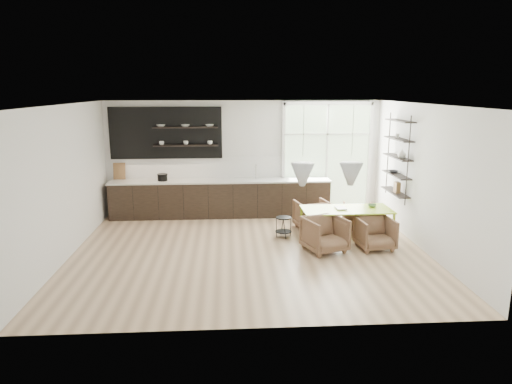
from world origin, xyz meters
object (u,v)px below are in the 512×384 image
armchair_front_left (325,234)px  wire_stool (284,224)px  armchair_back_left (312,215)px  dining_table (346,211)px  armchair_front_right (375,233)px  armchair_back_right (358,217)px

armchair_front_left → wire_stool: (-0.71, 0.94, -0.06)m
armchair_back_left → wire_stool: (-0.74, -0.55, -0.05)m
dining_table → wire_stool: 1.38m
armchair_front_right → wire_stool: bearing=148.0°
armchair_back_right → wire_stool: bearing=23.4°
armchair_back_left → armchair_back_right: bearing=158.9°
armchair_front_left → wire_stool: armchair_front_left is taller
armchair_back_left → armchair_back_right: size_ratio=1.08×
armchair_back_left → armchair_front_right: bearing=114.1°
armchair_front_left → armchair_front_right: size_ratio=1.09×
armchair_back_left → wire_stool: armchair_back_left is taller
dining_table → armchair_back_left: 1.04m
armchair_front_right → armchair_back_right: bearing=83.9°
dining_table → armchair_front_right: bearing=-53.4°
armchair_back_left → armchair_front_right: size_ratio=1.05×
dining_table → wire_stool: dining_table is taller
armchair_front_left → wire_stool: bearing=106.7°
armchair_back_left → wire_stool: bearing=24.3°
armchair_front_left → armchair_front_right: 1.06m
armchair_back_right → armchair_front_right: 1.24m
dining_table → wire_stool: (-1.31, 0.27, -0.35)m
dining_table → armchair_back_right: 0.86m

